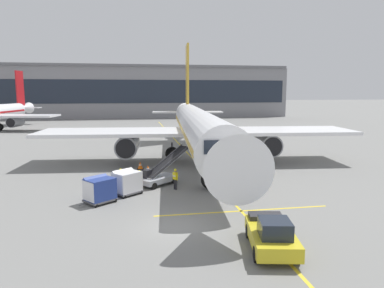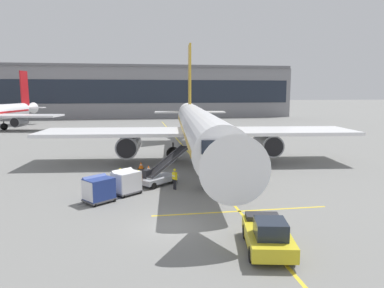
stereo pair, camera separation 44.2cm
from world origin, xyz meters
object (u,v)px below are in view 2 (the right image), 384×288
object	(u,v)px
belt_loader	(160,174)
safety_cone_nose_mark	(141,165)
ground_crew_marshaller	(120,177)
safety_cone_wingtip	(156,170)
baggage_cart_lead	(126,181)
safety_cone_engine_keepout	(148,169)
ground_crew_by_loader	(175,178)
ground_crew_by_carts	(139,179)
parked_airplane	(199,127)
pushback_tug	(268,235)
baggage_cart_second	(98,189)

from	to	relation	value
belt_loader	safety_cone_nose_mark	distance (m)	6.56
ground_crew_marshaller	safety_cone_wingtip	size ratio (longest dim) A/B	2.75
belt_loader	baggage_cart_lead	bearing A→B (deg)	-138.06
baggage_cart_lead	safety_cone_engine_keepout	xyz separation A→B (m)	(1.98, 7.18, -0.65)
ground_crew_by_loader	safety_cone_wingtip	xyz separation A→B (m)	(-1.17, 6.16, -0.69)
belt_loader	ground_crew_by_carts	xyz separation A→B (m)	(-1.80, -1.93, 0.12)
parked_airplane	baggage_cart_lead	xyz separation A→B (m)	(-7.81, -11.56, -2.93)
baggage_cart_lead	belt_loader	bearing A→B (deg)	41.94
pushback_tug	ground_crew_by_loader	world-z (taller)	pushback_tug
ground_crew_by_loader	safety_cone_nose_mark	distance (m)	8.64
pushback_tug	safety_cone_engine_keepout	bearing A→B (deg)	106.18
baggage_cart_second	safety_cone_nose_mark	size ratio (longest dim) A/B	3.43
parked_airplane	belt_loader	xyz separation A→B (m)	(-5.00, -9.04, -3.06)
parked_airplane	ground_crew_by_loader	size ratio (longest dim) A/B	25.90
belt_loader	safety_cone_wingtip	world-z (taller)	belt_loader
safety_cone_wingtip	safety_cone_nose_mark	world-z (taller)	safety_cone_nose_mark
ground_crew_by_loader	ground_crew_marshaller	world-z (taller)	same
parked_airplane	baggage_cart_lead	size ratio (longest dim) A/B	17.16
ground_crew_by_loader	ground_crew_by_carts	size ratio (longest dim) A/B	1.00
baggage_cart_lead	safety_cone_wingtip	size ratio (longest dim) A/B	4.15
belt_loader	safety_cone_engine_keepout	xyz separation A→B (m)	(-0.83, 4.66, -0.52)
pushback_tug	safety_cone_nose_mark	bearing A→B (deg)	106.75
parked_airplane	pushback_tug	world-z (taller)	parked_airplane
ground_crew_by_loader	ground_crew_marshaller	xyz separation A→B (m)	(-4.37, 0.82, 0.00)
baggage_cart_lead	safety_cone_nose_mark	distance (m)	8.99
baggage_cart_second	pushback_tug	distance (m)	13.08
parked_airplane	baggage_cart_second	world-z (taller)	parked_airplane
baggage_cart_lead	safety_cone_wingtip	world-z (taller)	baggage_cart_lead
baggage_cart_second	ground_crew_by_loader	world-z (taller)	baggage_cart_second
ground_crew_by_loader	safety_cone_nose_mark	xyz separation A→B (m)	(-2.62, 8.21, -0.62)
pushback_tug	safety_cone_nose_mark	distance (m)	20.86
parked_airplane	ground_crew_by_carts	distance (m)	13.24
safety_cone_engine_keepout	safety_cone_nose_mark	distance (m)	1.84
baggage_cart_lead	safety_cone_wingtip	bearing A→B (deg)	68.33
belt_loader	baggage_cart_lead	distance (m)	3.77
ground_crew_marshaller	safety_cone_engine_keepout	bearing A→B (deg)	66.59
baggage_cart_lead	safety_cone_nose_mark	xyz separation A→B (m)	(1.27, 8.88, -0.63)
parked_airplane	ground_crew_by_loader	distance (m)	11.94
safety_cone_wingtip	ground_crew_by_loader	bearing A→B (deg)	-79.23
parked_airplane	pushback_tug	xyz separation A→B (m)	(-0.53, -22.65, -3.11)
parked_airplane	ground_crew_by_carts	bearing A→B (deg)	-121.81
belt_loader	baggage_cart_lead	size ratio (longest dim) A/B	1.85
baggage_cart_second	ground_crew_by_carts	bearing A→B (deg)	39.11
ground_crew_by_loader	safety_cone_engine_keepout	distance (m)	6.81
baggage_cart_lead	baggage_cart_second	size ratio (longest dim) A/B	1.00
safety_cone_nose_mark	ground_crew_by_loader	bearing A→B (deg)	-72.32
parked_airplane	ground_crew_marshaller	size ratio (longest dim) A/B	25.90
pushback_tug	ground_crew_marshaller	bearing A→B (deg)	121.68
ground_crew_marshaller	ground_crew_by_carts	bearing A→B (deg)	-31.14
parked_airplane	safety_cone_nose_mark	distance (m)	7.91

